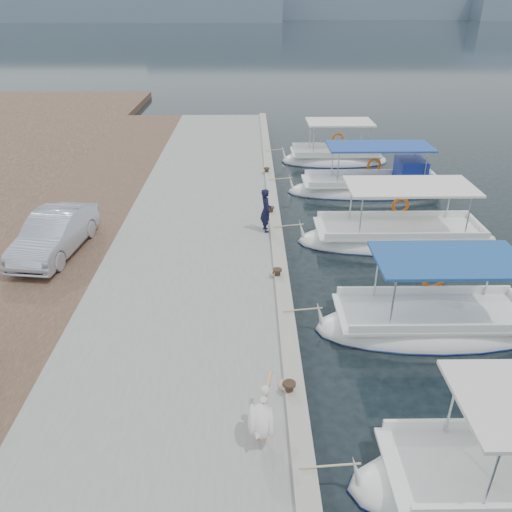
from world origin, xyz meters
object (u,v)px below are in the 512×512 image
at_px(fishing_caique_d, 373,189).
at_px(fishing_caique_e, 334,160).
at_px(fishing_caique_c, 398,239).
at_px(pelican, 262,418).
at_px(fishing_caique_b, 431,326).
at_px(parked_car, 55,234).
at_px(fisherman, 266,210).

xyz_separation_m(fishing_caique_d, fishing_caique_e, (-1.07, 4.82, -0.06)).
xyz_separation_m(fishing_caique_c, pelican, (-5.30, -9.70, 0.91)).
relative_size(fishing_caique_b, fishing_caique_c, 0.85).
xyz_separation_m(fishing_caique_b, fishing_caique_e, (-0.27, 15.58, 0.00)).
distance_m(fishing_caique_e, parked_car, 16.21).
bearing_deg(fishing_caique_d, pelican, -110.33).
relative_size(fisherman, parked_car, 0.39).
xyz_separation_m(pelican, parked_car, (-6.68, 8.06, 0.16)).
bearing_deg(fishing_caique_d, parked_car, -150.55).
distance_m(fishing_caique_c, fishing_caique_d, 5.27).
relative_size(fishing_caique_d, pelican, 5.78).
distance_m(fishing_caique_b, parked_car, 12.11).
bearing_deg(pelican, fisherman, 87.79).
bearing_deg(parked_car, pelican, -43.66).
xyz_separation_m(fishing_caique_c, fishing_caique_d, (0.24, 5.26, 0.06)).
height_order(fishing_caique_c, fishing_caique_e, same).
height_order(pelican, parked_car, parked_car).
relative_size(fishing_caique_b, pelican, 4.75).
xyz_separation_m(fishing_caique_b, parked_car, (-11.42, 3.86, 1.06)).
bearing_deg(fishing_caique_b, pelican, -138.54).
bearing_deg(fishing_caique_e, pelican, -102.76).
distance_m(fishing_caique_c, fisherman, 5.07).
bearing_deg(fisherman, parked_car, 91.95).
distance_m(fishing_caique_c, parked_car, 12.14).
height_order(pelican, fisherman, fisherman).
bearing_deg(fisherman, fishing_caique_c, -101.11).
bearing_deg(pelican, fishing_caique_e, 77.24).
relative_size(fishing_caique_e, pelican, 4.35).
bearing_deg(fishing_caique_b, fishing_caique_e, 90.99).
bearing_deg(fisherman, fishing_caique_d, -55.63).
relative_size(fishing_caique_e, parked_car, 1.40).
bearing_deg(fisherman, fishing_caique_e, -33.29).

